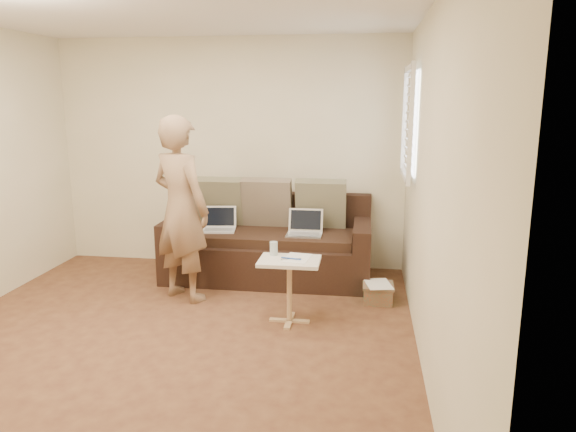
# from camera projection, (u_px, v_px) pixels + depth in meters

# --- Properties ---
(floor) EXTENTS (4.50, 4.50, 0.00)m
(floor) POSITION_uv_depth(u_px,v_px,m) (164.00, 346.00, 4.27)
(floor) COLOR #4C291C
(floor) RESTS_ON ground
(wall_back) EXTENTS (4.00, 0.00, 4.00)m
(wall_back) POSITION_uv_depth(u_px,v_px,m) (230.00, 154.00, 6.16)
(wall_back) COLOR beige
(wall_back) RESTS_ON ground
(wall_right) EXTENTS (0.00, 4.50, 4.50)m
(wall_right) POSITION_uv_depth(u_px,v_px,m) (430.00, 191.00, 3.71)
(wall_right) COLOR beige
(wall_right) RESTS_ON ground
(window_blinds) EXTENTS (0.12, 0.88, 1.08)m
(window_blinds) POSITION_uv_depth(u_px,v_px,m) (409.00, 123.00, 5.08)
(window_blinds) COLOR white
(window_blinds) RESTS_ON wall_right
(sofa) EXTENTS (2.20, 0.95, 0.85)m
(sofa) POSITION_uv_depth(u_px,v_px,m) (268.00, 240.00, 5.82)
(sofa) COLOR black
(sofa) RESTS_ON ground
(pillow_left) EXTENTS (0.55, 0.29, 0.57)m
(pillow_left) POSITION_uv_depth(u_px,v_px,m) (219.00, 202.00, 6.03)
(pillow_left) COLOR #6F6B51
(pillow_left) RESTS_ON sofa
(pillow_mid) EXTENTS (0.55, 0.27, 0.57)m
(pillow_mid) POSITION_uv_depth(u_px,v_px,m) (267.00, 203.00, 5.96)
(pillow_mid) COLOR #6B5E4C
(pillow_mid) RESTS_ON sofa
(pillow_right) EXTENTS (0.55, 0.28, 0.57)m
(pillow_right) POSITION_uv_depth(u_px,v_px,m) (321.00, 204.00, 5.89)
(pillow_right) COLOR #6F6B51
(pillow_right) RESTS_ON sofa
(laptop_silver) EXTENTS (0.37, 0.27, 0.25)m
(laptop_silver) POSITION_uv_depth(u_px,v_px,m) (304.00, 235.00, 5.62)
(laptop_silver) COLOR #B7BABC
(laptop_silver) RESTS_ON sofa
(laptop_white) EXTENTS (0.39, 0.30, 0.26)m
(laptop_white) POSITION_uv_depth(u_px,v_px,m) (219.00, 231.00, 5.81)
(laptop_white) COLOR white
(laptop_white) RESTS_ON sofa
(person) EXTENTS (0.78, 0.69, 1.79)m
(person) POSITION_uv_depth(u_px,v_px,m) (181.00, 209.00, 5.12)
(person) COLOR brown
(person) RESTS_ON ground
(side_table) EXTENTS (0.52, 0.37, 0.58)m
(side_table) POSITION_uv_depth(u_px,v_px,m) (289.00, 291.00, 4.67)
(side_table) COLOR silver
(side_table) RESTS_ON ground
(drinking_glass) EXTENTS (0.07, 0.07, 0.12)m
(drinking_glass) POSITION_uv_depth(u_px,v_px,m) (274.00, 248.00, 4.72)
(drinking_glass) COLOR silver
(drinking_glass) RESTS_ON side_table
(scissors) EXTENTS (0.18, 0.11, 0.02)m
(scissors) POSITION_uv_depth(u_px,v_px,m) (291.00, 259.00, 4.60)
(scissors) COLOR silver
(scissors) RESTS_ON side_table
(paper_on_table) EXTENTS (0.25, 0.33, 0.00)m
(paper_on_table) POSITION_uv_depth(u_px,v_px,m) (297.00, 258.00, 4.63)
(paper_on_table) COLOR white
(paper_on_table) RESTS_ON side_table
(striped_box) EXTENTS (0.29, 0.29, 0.18)m
(striped_box) POSITION_uv_depth(u_px,v_px,m) (378.00, 293.00, 5.17)
(striped_box) COLOR red
(striped_box) RESTS_ON ground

